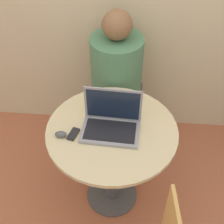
{
  "coord_description": "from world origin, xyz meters",
  "views": [
    {
      "loc": [
        0.12,
        -1.32,
        2.17
      ],
      "look_at": [
        -0.0,
        0.05,
        0.86
      ],
      "focal_mm": 50.0,
      "sensor_mm": 36.0,
      "label": 1
    }
  ],
  "objects": [
    {
      "name": "computer_mouse",
      "position": [
        -0.3,
        -0.09,
        0.77
      ],
      "size": [
        0.07,
        0.04,
        0.03
      ],
      "color": "#4C4C51",
      "rests_on": "round_table"
    },
    {
      "name": "ground_plane",
      "position": [
        0.0,
        0.0,
        0.0
      ],
      "size": [
        12.0,
        12.0,
        0.0
      ],
      "primitive_type": "plane",
      "color": "#B26042"
    },
    {
      "name": "person_seated",
      "position": [
        -0.01,
        0.71,
        0.51
      ],
      "size": [
        0.43,
        0.63,
        1.23
      ],
      "color": "#4C4742",
      "rests_on": "ground_plane"
    },
    {
      "name": "cell_phone",
      "position": [
        -0.23,
        -0.07,
        0.76
      ],
      "size": [
        0.07,
        0.11,
        0.02
      ],
      "color": "black",
      "rests_on": "round_table"
    },
    {
      "name": "round_table",
      "position": [
        0.0,
        0.0,
        0.57
      ],
      "size": [
        0.83,
        0.83,
        0.76
      ],
      "color": "#4C4C51",
      "rests_on": "ground_plane"
    },
    {
      "name": "laptop",
      "position": [
        -0.01,
        0.01,
        0.81
      ],
      "size": [
        0.36,
        0.24,
        0.26
      ],
      "color": "gray",
      "rests_on": "round_table"
    }
  ]
}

